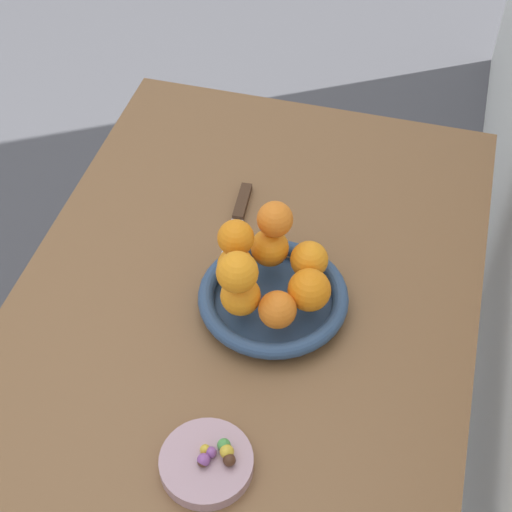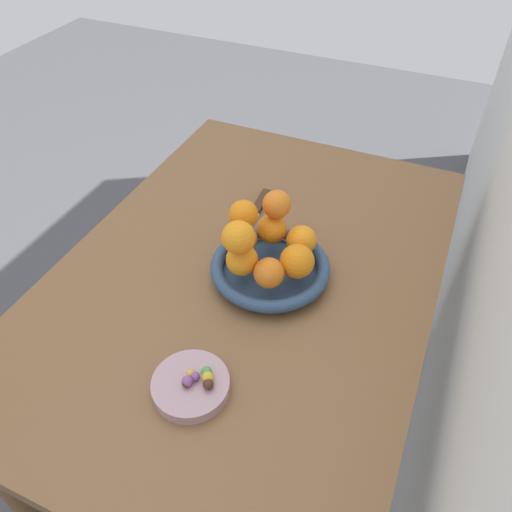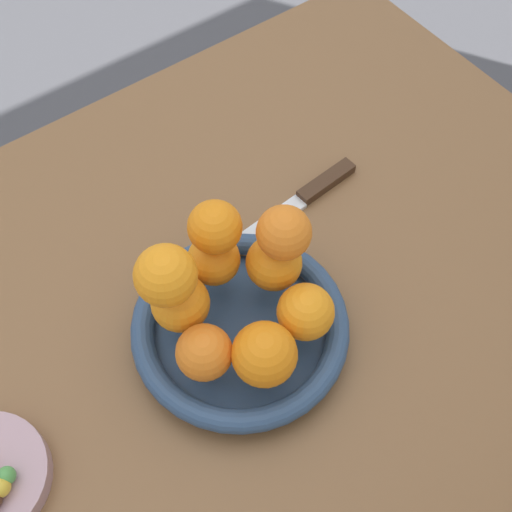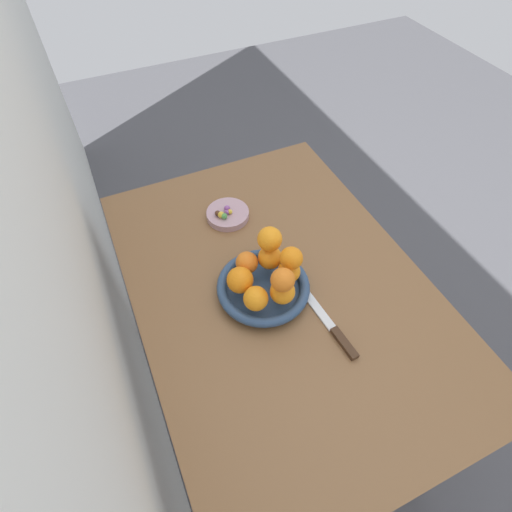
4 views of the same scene
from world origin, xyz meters
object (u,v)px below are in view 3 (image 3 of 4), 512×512
object	(u,v)px
orange_2	(214,259)
orange_7	(215,227)
candy_ball_2	(0,487)
knife	(292,206)
dining_table	(219,336)
orange_0	(306,312)
candy_ball_6	(6,476)
orange_1	(274,263)
orange_8	(284,233)
orange_3	(180,303)
orange_5	(264,354)
orange_6	(166,275)
orange_4	(204,352)
fruit_bowl	(240,328)

from	to	relation	value
orange_2	orange_7	size ratio (longest dim) A/B	1.03
candy_ball_2	knife	size ratio (longest dim) A/B	0.08
dining_table	candy_ball_2	world-z (taller)	candy_ball_2
orange_0	candy_ball_6	size ratio (longest dim) A/B	3.27
orange_1	orange_8	bearing A→B (deg)	137.33
dining_table	orange_1	bearing A→B (deg)	155.51
orange_3	orange_5	world-z (taller)	orange_5
dining_table	candy_ball_6	distance (m)	0.31
dining_table	orange_3	xyz separation A→B (m)	(0.05, 0.01, 0.16)
orange_5	candy_ball_2	size ratio (longest dim) A/B	3.38
knife	orange_1	bearing A→B (deg)	42.12
orange_7	candy_ball_2	size ratio (longest dim) A/B	2.88
candy_ball_6	orange_6	bearing A→B (deg)	-169.20
knife	candy_ball_2	bearing A→B (deg)	14.57
knife	dining_table	bearing A→B (deg)	20.18
dining_table	orange_4	size ratio (longest dim) A/B	18.53
fruit_bowl	orange_4	size ratio (longest dim) A/B	4.11
orange_0	knife	world-z (taller)	orange_0
orange_6	orange_8	world-z (taller)	orange_6
orange_5	orange_7	distance (m)	0.14
orange_8	orange_1	bearing A→B (deg)	-42.67
orange_1	orange_8	size ratio (longest dim) A/B	1.08
candy_ball_2	orange_2	bearing A→B (deg)	-166.30
orange_5	knife	world-z (taller)	orange_5
orange_5	orange_0	bearing A→B (deg)	-167.59
orange_3	orange_8	world-z (taller)	orange_8
orange_0	knife	xyz separation A→B (m)	(-0.10, -0.15, -0.07)
fruit_bowl	orange_5	bearing A→B (deg)	79.60
orange_2	orange_3	bearing A→B (deg)	23.15
orange_6	knife	bearing A→B (deg)	-162.75
orange_1	orange_4	distance (m)	0.13
orange_4	candy_ball_6	world-z (taller)	orange_4
fruit_bowl	knife	world-z (taller)	fruit_bowl
orange_8	orange_7	bearing A→B (deg)	-43.61
orange_0	orange_6	bearing A→B (deg)	-38.74
orange_0	knife	bearing A→B (deg)	-124.19
orange_4	orange_6	bearing A→B (deg)	-91.90
fruit_bowl	orange_1	xyz separation A→B (m)	(-0.06, -0.02, 0.05)
orange_4	knife	size ratio (longest dim) A/B	0.23
orange_6	candy_ball_2	bearing A→B (deg)	12.03
orange_4	orange_8	size ratio (longest dim) A/B	1.02
orange_0	orange_4	bearing A→B (deg)	-12.54
orange_1	orange_5	world-z (taller)	orange_5
knife	orange_4	bearing A→B (deg)	30.91
orange_0	orange_7	bearing A→B (deg)	-71.91
orange_5	orange_4	bearing A→B (deg)	-39.60
orange_2	orange_3	world-z (taller)	orange_3
orange_7	knife	world-z (taller)	orange_7
fruit_bowl	orange_1	size ratio (longest dim) A/B	3.87
fruit_bowl	orange_2	size ratio (longest dim) A/B	4.10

